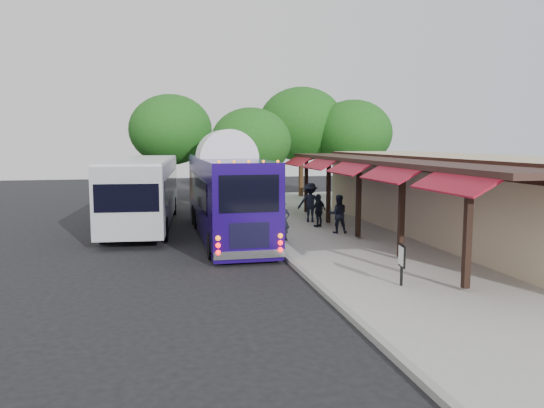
{
  "coord_description": "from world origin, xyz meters",
  "views": [
    {
      "loc": [
        -4.37,
        -16.7,
        4.23
      ],
      "look_at": [
        -0.09,
        3.21,
        1.8
      ],
      "focal_mm": 35.0,
      "sensor_mm": 36.0,
      "label": 1
    }
  ],
  "objects": [
    {
      "name": "ground",
      "position": [
        0.0,
        0.0,
        0.0
      ],
      "size": [
        90.0,
        90.0,
        0.0
      ],
      "primitive_type": "plane",
      "color": "black",
      "rests_on": "ground"
    },
    {
      "name": "ped_d",
      "position": [
        3.12,
        8.87,
        1.13
      ],
      "size": [
        1.43,
        1.06,
        1.97
      ],
      "primitive_type": "imported",
      "rotation": [
        0.0,
        0.0,
        2.85
      ],
      "color": "black",
      "rests_on": "sidewalk"
    },
    {
      "name": "ped_c",
      "position": [
        3.06,
        7.24,
        0.94
      ],
      "size": [
        0.98,
        0.83,
        1.58
      ],
      "primitive_type": "imported",
      "rotation": [
        0.0,
        0.0,
        3.73
      ],
      "color": "black",
      "rests_on": "sidewalk"
    },
    {
      "name": "ped_a",
      "position": [
        0.6,
        4.23,
        0.96
      ],
      "size": [
        0.63,
        0.46,
        1.61
      ],
      "primitive_type": "imported",
      "rotation": [
        0.0,
        0.0,
        0.13
      ],
      "color": "black",
      "rests_on": "sidewalk"
    },
    {
      "name": "tree_left",
      "position": [
        1.15,
        15.06,
        4.15
      ],
      "size": [
        4.87,
        4.87,
        6.23
      ],
      "color": "#382314",
      "rests_on": "ground"
    },
    {
      "name": "tree_far",
      "position": [
        -3.43,
        21.95,
        5.02
      ],
      "size": [
        5.88,
        5.88,
        7.52
      ],
      "color": "#382314",
      "rests_on": "ground"
    },
    {
      "name": "curb",
      "position": [
        0.05,
        4.0,
        0.07
      ],
      "size": [
        0.2,
        40.0,
        0.16
      ],
      "primitive_type": "cube",
      "color": "gray",
      "rests_on": "ground"
    },
    {
      "name": "ped_b",
      "position": [
        3.4,
        5.45,
        1.0
      ],
      "size": [
        0.94,
        0.8,
        1.71
      ],
      "primitive_type": "imported",
      "rotation": [
        0.0,
        0.0,
        2.94
      ],
      "color": "black",
      "rests_on": "sidewalk"
    },
    {
      "name": "station_shelter",
      "position": [
        8.38,
        4.0,
        1.85
      ],
      "size": [
        8.15,
        20.0,
        3.6
      ],
      "color": "#C5AC89",
      "rests_on": "ground"
    },
    {
      "name": "sign_board",
      "position": [
        2.29,
        -3.16,
        0.95
      ],
      "size": [
        0.13,
        0.54,
        1.18
      ],
      "rotation": [
        0.0,
        0.0,
        -0.15
      ],
      "color": "black",
      "rests_on": "sidewalk"
    },
    {
      "name": "city_bus",
      "position": [
        -5.1,
        10.28,
        1.86
      ],
      "size": [
        3.66,
        12.66,
        3.36
      ],
      "rotation": [
        0.0,
        0.0,
        -0.08
      ],
      "color": "#96989E",
      "rests_on": "ground"
    },
    {
      "name": "tree_mid",
      "position": [
        6.01,
        21.26,
        5.44
      ],
      "size": [
        6.37,
        6.37,
        8.15
      ],
      "color": "#382314",
      "rests_on": "ground"
    },
    {
      "name": "sidewalk",
      "position": [
        5.0,
        4.0,
        0.07
      ],
      "size": [
        10.0,
        40.0,
        0.15
      ],
      "primitive_type": "cube",
      "color": "#9E9B93",
      "rests_on": "ground"
    },
    {
      "name": "coach_bus",
      "position": [
        -1.45,
        6.44,
        2.02
      ],
      "size": [
        2.54,
        11.78,
        3.75
      ],
      "rotation": [
        0.0,
        0.0,
        0.01
      ],
      "color": "#1B085D",
      "rests_on": "ground"
    },
    {
      "name": "tree_right",
      "position": [
        9.29,
        19.31,
        4.77
      ],
      "size": [
        5.58,
        5.58,
        7.15
      ],
      "color": "#382314",
      "rests_on": "ground"
    }
  ]
}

